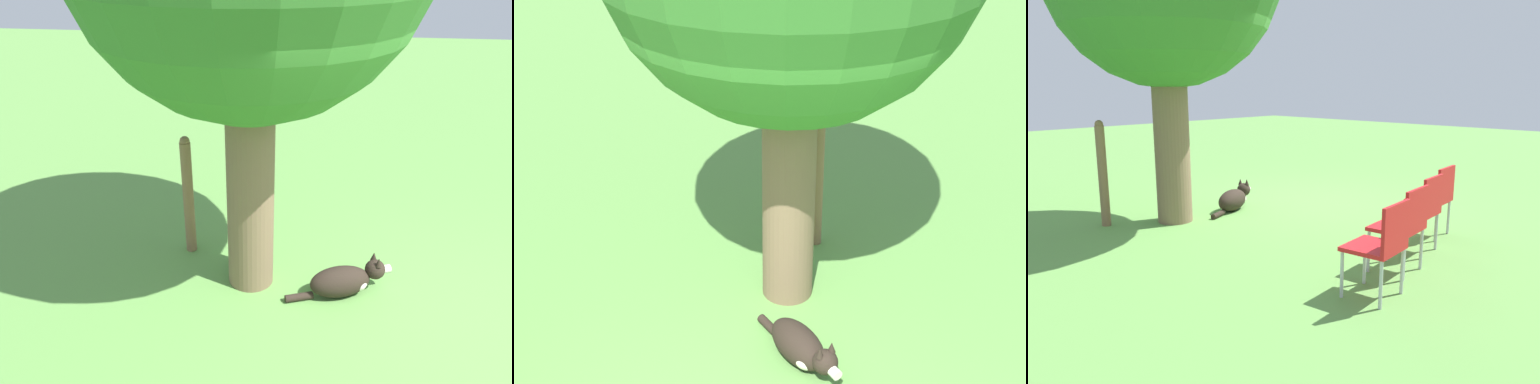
{
  "view_description": "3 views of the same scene",
  "coord_description": "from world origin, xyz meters",
  "views": [
    {
      "loc": [
        -3.5,
        0.96,
        3.06
      ],
      "look_at": [
        0.48,
        1.49,
        1.02
      ],
      "focal_mm": 35.0,
      "sensor_mm": 36.0,
      "label": 1
    },
    {
      "loc": [
        -0.67,
        -3.47,
        3.86
      ],
      "look_at": [
        0.41,
        1.66,
        0.97
      ],
      "focal_mm": 50.0,
      "sensor_mm": 36.0,
      "label": 2
    },
    {
      "loc": [
        -4.8,
        5.15,
        1.75
      ],
      "look_at": [
        -1.07,
        1.19,
        0.57
      ],
      "focal_mm": 35.0,
      "sensor_mm": 36.0,
      "label": 3
    }
  ],
  "objects": [
    {
      "name": "fence_post",
      "position": [
        1.0,
        2.27,
        0.67
      ],
      "size": [
        0.11,
        0.11,
        1.32
      ],
      "color": "#846647",
      "rests_on": "ground_plane"
    },
    {
      "name": "dog",
      "position": [
        0.44,
        0.62,
        0.15
      ],
      "size": [
        0.49,
        1.01,
        0.39
      ],
      "rotation": [
        0.0,
        0.0,
        5.08
      ],
      "color": "#2D231C",
      "rests_on": "ground_plane"
    }
  ]
}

